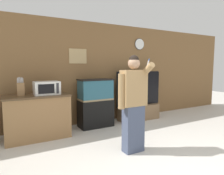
{
  "coord_description": "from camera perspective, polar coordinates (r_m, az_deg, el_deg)",
  "views": [
    {
      "loc": [
        -2.15,
        -1.76,
        1.48
      ],
      "look_at": [
        -0.18,
        1.73,
        1.05
      ],
      "focal_mm": 32.0,
      "sensor_mm": 36.0,
      "label": 1
    }
  ],
  "objects": [
    {
      "name": "person_standing",
      "position": [
        3.42,
        6.07,
        -4.24
      ],
      "size": [
        0.52,
        0.4,
        1.66
      ],
      "color": "#424C66",
      "rests_on": "ground_plane"
    },
    {
      "name": "ground_plane",
      "position": [
        3.15,
        20.26,
        -22.29
      ],
      "size": [
        18.0,
        18.0,
        0.0
      ],
      "primitive_type": "plane",
      "color": "beige"
    },
    {
      "name": "aquarium_on_stand",
      "position": [
        4.9,
        -4.72,
        -4.41
      ],
      "size": [
        0.81,
        0.44,
        1.17
      ],
      "color": "black",
      "rests_on": "ground_plane"
    },
    {
      "name": "microwave",
      "position": [
        4.35,
        -18.17,
        -0.11
      ],
      "size": [
        0.5,
        0.37,
        0.27
      ],
      "color": "white",
      "rests_on": "counter_island"
    },
    {
      "name": "counter_island",
      "position": [
        4.42,
        -20.55,
        -7.76
      ],
      "size": [
        1.28,
        0.66,
        0.9
      ],
      "color": "olive",
      "rests_on": "ground_plane"
    },
    {
      "name": "knife_block",
      "position": [
        4.32,
        -24.66,
        -0.32
      ],
      "size": [
        0.14,
        0.1,
        0.37
      ],
      "color": "olive",
      "rests_on": "counter_island"
    },
    {
      "name": "tv_on_stand",
      "position": [
        5.6,
        7.63,
        -5.19
      ],
      "size": [
        1.41,
        0.4,
        1.34
      ],
      "color": "brown",
      "rests_on": "ground_plane"
    },
    {
      "name": "wall_back_paneled",
      "position": [
        5.26,
        -5.26,
        4.15
      ],
      "size": [
        10.0,
        0.08,
        2.6
      ],
      "color": "brown",
      "rests_on": "ground_plane"
    }
  ]
}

